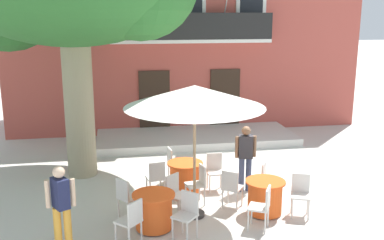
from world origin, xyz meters
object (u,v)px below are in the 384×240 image
object	(u,v)px
cafe_chair_near_tree_1	(156,176)
cafe_chair_middle_0	(187,212)
cafe_chair_front_3	(268,179)
cafe_chair_near_tree_3	(215,169)
cafe_chair_near_tree_0	(174,162)
cafe_chair_middle_3	(131,219)
cafe_table_near_tree	(185,177)
cafe_chair_middle_2	(127,196)
cafe_chair_front_0	(231,186)
cafe_chair_front_1	(263,205)
cafe_chair_front_2	(301,192)
pedestrian_near_entrance	(61,203)
cafe_chair_middle_1	(176,192)
pedestrian_mid_plaza	(246,155)
ground_planter_left	(85,139)
cafe_umbrella	(195,97)
cafe_chair_near_tree_2	(198,182)
cafe_table_middle	(154,211)
cafe_table_front	(265,197)

from	to	relation	value
cafe_chair_near_tree_1	cafe_chair_middle_0	distance (m)	2.08
cafe_chair_front_3	cafe_chair_near_tree_3	bearing A→B (deg)	141.20
cafe_chair_near_tree_0	cafe_chair_middle_3	distance (m)	3.34
cafe_table_near_tree	cafe_chair_near_tree_1	distance (m)	0.77
cafe_table_near_tree	cafe_chair_middle_3	distance (m)	2.76
cafe_chair_middle_2	cafe_chair_front_0	bearing A→B (deg)	3.18
cafe_chair_middle_3	cafe_table_near_tree	bearing A→B (deg)	59.55
cafe_chair_near_tree_1	cafe_chair_front_1	bearing A→B (deg)	-45.60
cafe_chair_front_2	pedestrian_near_entrance	size ratio (longest dim) A/B	0.56
cafe_chair_middle_1	cafe_chair_front_0	xyz separation A→B (m)	(1.26, 0.13, 0.00)
pedestrian_mid_plaza	cafe_chair_front_2	bearing A→B (deg)	-62.80
pedestrian_near_entrance	ground_planter_left	bearing A→B (deg)	89.79
cafe_chair_middle_1	cafe_chair_front_2	size ratio (longest dim) A/B	1.00
cafe_chair_front_0	cafe_umbrella	xyz separation A→B (m)	(-0.87, -0.23, 2.08)
cafe_chair_near_tree_2	cafe_table_middle	world-z (taller)	cafe_chair_near_tree_2
cafe_chair_near_tree_2	cafe_table_near_tree	bearing A→B (deg)	104.12
cafe_umbrella	ground_planter_left	size ratio (longest dim) A/B	4.78
cafe_chair_middle_0	pedestrian_near_entrance	xyz separation A→B (m)	(-2.31, -0.07, 0.39)
cafe_chair_middle_0	pedestrian_mid_plaza	world-z (taller)	pedestrian_mid_plaza
cafe_chair_middle_3	cafe_chair_front_2	bearing A→B (deg)	10.70
pedestrian_mid_plaza	cafe_chair_middle_3	bearing A→B (deg)	-142.28
cafe_umbrella	cafe_chair_near_tree_2	bearing A→B (deg)	72.28
cafe_table_front	cafe_chair_near_tree_2	bearing A→B (deg)	150.07
cafe_chair_front_2	cafe_umbrella	world-z (taller)	cafe_umbrella
cafe_table_front	cafe_chair_front_1	xyz separation A→B (m)	(-0.29, -0.69, 0.14)
cafe_table_near_tree	cafe_chair_middle_0	size ratio (longest dim) A/B	0.95
cafe_chair_near_tree_3	pedestrian_mid_plaza	distance (m)	0.84
cafe_chair_near_tree_1	cafe_chair_front_2	world-z (taller)	same
cafe_table_near_tree	pedestrian_near_entrance	bearing A→B (deg)	-138.71
cafe_chair_front_0	cafe_umbrella	bearing A→B (deg)	-165.48
cafe_chair_near_tree_0	cafe_chair_front_2	size ratio (longest dim) A/B	1.00
cafe_chair_middle_1	cafe_chair_front_1	bearing A→B (deg)	-30.26
cafe_chair_near_tree_0	cafe_table_near_tree	bearing A→B (deg)	-76.17
cafe_chair_front_1	cafe_chair_front_3	xyz separation A→B (m)	(0.60, 1.38, 0.00)
pedestrian_near_entrance	cafe_chair_near_tree_3	bearing A→B (deg)	34.93
cafe_chair_near_tree_0	pedestrian_mid_plaza	distance (m)	1.91
cafe_chair_near_tree_0	ground_planter_left	distance (m)	4.15
cafe_chair_middle_1	cafe_chair_front_3	xyz separation A→B (m)	(2.22, 0.44, 0.00)
cafe_chair_middle_3	cafe_chair_front_3	xyz separation A→B (m)	(3.22, 1.57, 0.00)
cafe_chair_front_2	cafe_umbrella	bearing A→B (deg)	171.27
pedestrian_near_entrance	pedestrian_mid_plaza	bearing A→B (deg)	27.69
cafe_chair_front_1	pedestrian_near_entrance	size ratio (longest dim) A/B	0.56
cafe_chair_front_2	cafe_umbrella	size ratio (longest dim) A/B	0.31
cafe_chair_middle_1	ground_planter_left	world-z (taller)	cafe_chair_middle_1
cafe_chair_near_tree_2	cafe_umbrella	distance (m)	2.18
cafe_chair_front_0	cafe_table_middle	bearing A→B (deg)	-159.34
cafe_chair_front_2	cafe_table_middle	bearing A→B (deg)	-178.18
cafe_chair_front_1	cafe_chair_front_0	bearing A→B (deg)	108.42
cafe_umbrella	ground_planter_left	bearing A→B (deg)	115.58
cafe_chair_middle_2	cafe_chair_middle_1	bearing A→B (deg)	-0.19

